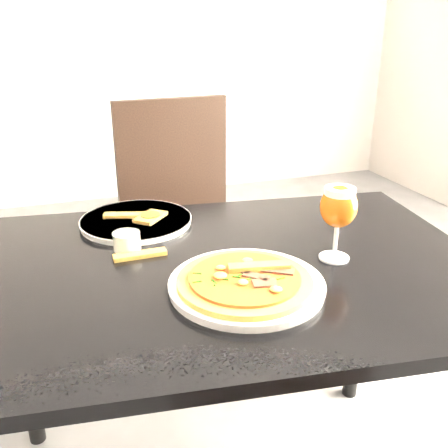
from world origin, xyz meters
name	(u,v)px	position (x,y,z in m)	size (l,w,h in m)	color
dining_table	(221,299)	(0.17, 0.26, 0.66)	(1.30, 0.95, 0.75)	black
chair_far	(185,222)	(0.28, 1.01, 0.55)	(0.49, 0.49, 0.99)	black
plate_main	(247,285)	(0.18, 0.14, 0.76)	(0.32, 0.32, 0.02)	white
pizza	(245,280)	(0.18, 0.13, 0.78)	(0.27, 0.27, 0.03)	#A06426
plate_second	(136,221)	(0.03, 0.56, 0.76)	(0.29, 0.29, 0.02)	white
crust_scraps	(142,216)	(0.05, 0.56, 0.77)	(0.17, 0.12, 0.01)	#A06426
loose_crust	(140,255)	(0.01, 0.36, 0.76)	(0.12, 0.03, 0.01)	#A06426
sauce_cup	(127,240)	(-0.02, 0.40, 0.77)	(0.06, 0.06, 0.04)	silver
beer_glass	(339,207)	(0.43, 0.20, 0.88)	(0.08, 0.08, 0.18)	silver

